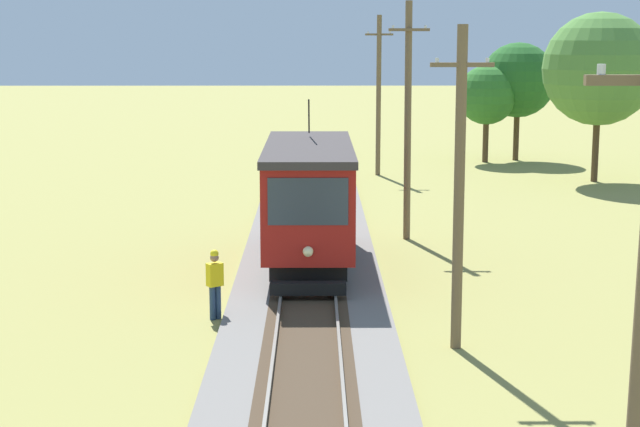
{
  "coord_description": "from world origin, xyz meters",
  "views": [
    {
      "loc": [
        0.17,
        -10.46,
        7.06
      ],
      "look_at": [
        0.33,
        18.32,
        1.93
      ],
      "focal_mm": 56.64,
      "sensor_mm": 36.0,
      "label": 1
    }
  ],
  "objects_px": {
    "utility_pole_near_tram": "(459,186)",
    "track_worker": "(215,281)",
    "tree_right_near": "(487,95)",
    "utility_pole_far": "(379,94)",
    "utility_pole_mid": "(408,119)",
    "tree_left_near": "(518,80)",
    "red_tram": "(309,199)",
    "tree_left_far": "(599,69)"
  },
  "relations": [
    {
      "from": "utility_pole_mid",
      "to": "tree_left_near",
      "type": "distance_m",
      "value": 23.54
    },
    {
      "from": "utility_pole_mid",
      "to": "utility_pole_far",
      "type": "xyz_separation_m",
      "value": [
        0.0,
        15.96,
        -0.1
      ]
    },
    {
      "from": "utility_pole_near_tram",
      "to": "utility_pole_far",
      "type": "xyz_separation_m",
      "value": [
        0.0,
        28.53,
        0.36
      ]
    },
    {
      "from": "tree_left_far",
      "to": "red_tram",
      "type": "bearing_deg",
      "value": -126.55
    },
    {
      "from": "tree_right_near",
      "to": "red_tram",
      "type": "bearing_deg",
      "value": -110.41
    },
    {
      "from": "red_tram",
      "to": "utility_pole_far",
      "type": "height_order",
      "value": "utility_pole_far"
    },
    {
      "from": "red_tram",
      "to": "tree_left_far",
      "type": "xyz_separation_m",
      "value": [
        13.75,
        18.55,
        3.22
      ]
    },
    {
      "from": "utility_pole_far",
      "to": "tree_right_near",
      "type": "distance_m",
      "value": 8.22
    },
    {
      "from": "red_tram",
      "to": "utility_pole_near_tram",
      "type": "distance_m",
      "value": 8.52
    },
    {
      "from": "utility_pole_near_tram",
      "to": "tree_left_near",
      "type": "xyz_separation_m",
      "value": [
        8.2,
        34.64,
        0.77
      ]
    },
    {
      "from": "utility_pole_far",
      "to": "track_worker",
      "type": "height_order",
      "value": "utility_pole_far"
    },
    {
      "from": "utility_pole_mid",
      "to": "tree_left_near",
      "type": "height_order",
      "value": "utility_pole_mid"
    },
    {
      "from": "utility_pole_near_tram",
      "to": "utility_pole_mid",
      "type": "bearing_deg",
      "value": 90.0
    },
    {
      "from": "utility_pole_near_tram",
      "to": "tree_right_near",
      "type": "bearing_deg",
      "value": 79.39
    },
    {
      "from": "utility_pole_near_tram",
      "to": "track_worker",
      "type": "bearing_deg",
      "value": 157.78
    },
    {
      "from": "red_tram",
      "to": "utility_pole_far",
      "type": "relative_size",
      "value": 1.07
    },
    {
      "from": "tree_right_near",
      "to": "tree_left_far",
      "type": "height_order",
      "value": "tree_left_far"
    },
    {
      "from": "tree_left_near",
      "to": "tree_right_near",
      "type": "xyz_separation_m",
      "value": [
        -1.87,
        -0.87,
        -0.79
      ]
    },
    {
      "from": "utility_pole_far",
      "to": "tree_left_near",
      "type": "distance_m",
      "value": 10.23
    },
    {
      "from": "tree_right_near",
      "to": "tree_left_far",
      "type": "bearing_deg",
      "value": -61.85
    },
    {
      "from": "track_worker",
      "to": "tree_right_near",
      "type": "relative_size",
      "value": 0.33
    },
    {
      "from": "utility_pole_near_tram",
      "to": "utility_pole_mid",
      "type": "xyz_separation_m",
      "value": [
        0.0,
        12.57,
        0.46
      ]
    },
    {
      "from": "utility_pole_far",
      "to": "red_tram",
      "type": "bearing_deg",
      "value": -99.22
    },
    {
      "from": "utility_pole_mid",
      "to": "tree_left_far",
      "type": "relative_size",
      "value": 1.01
    },
    {
      "from": "track_worker",
      "to": "tree_left_near",
      "type": "relative_size",
      "value": 0.27
    },
    {
      "from": "utility_pole_near_tram",
      "to": "track_worker",
      "type": "distance_m",
      "value": 6.75
    },
    {
      "from": "utility_pole_near_tram",
      "to": "tree_left_far",
      "type": "xyz_separation_m",
      "value": [
        10.36,
        26.22,
        1.68
      ]
    },
    {
      "from": "utility_pole_near_tram",
      "to": "tree_left_near",
      "type": "height_order",
      "value": "utility_pole_near_tram"
    },
    {
      "from": "track_worker",
      "to": "tree_right_near",
      "type": "bearing_deg",
      "value": 123.86
    },
    {
      "from": "utility_pole_far",
      "to": "track_worker",
      "type": "bearing_deg",
      "value": -102.3
    },
    {
      "from": "tree_left_near",
      "to": "tree_right_near",
      "type": "height_order",
      "value": "tree_left_near"
    },
    {
      "from": "tree_right_near",
      "to": "tree_left_far",
      "type": "xyz_separation_m",
      "value": [
        4.04,
        -7.55,
        1.69
      ]
    },
    {
      "from": "track_worker",
      "to": "utility_pole_far",
      "type": "bearing_deg",
      "value": 132.51
    },
    {
      "from": "utility_pole_mid",
      "to": "tree_right_near",
      "type": "height_order",
      "value": "utility_pole_mid"
    },
    {
      "from": "red_tram",
      "to": "utility_pole_far",
      "type": "distance_m",
      "value": 21.22
    },
    {
      "from": "red_tram",
      "to": "utility_pole_near_tram",
      "type": "height_order",
      "value": "utility_pole_near_tram"
    },
    {
      "from": "track_worker",
      "to": "tree_left_far",
      "type": "xyz_separation_m",
      "value": [
        16.07,
        23.89,
        4.42
      ]
    },
    {
      "from": "utility_pole_near_tram",
      "to": "utility_pole_far",
      "type": "distance_m",
      "value": 28.53
    },
    {
      "from": "utility_pole_near_tram",
      "to": "track_worker",
      "type": "xyz_separation_m",
      "value": [
        -5.71,
        2.33,
        -2.75
      ]
    },
    {
      "from": "red_tram",
      "to": "utility_pole_mid",
      "type": "distance_m",
      "value": 6.28
    },
    {
      "from": "red_tram",
      "to": "utility_pole_near_tram",
      "type": "bearing_deg",
      "value": -66.17
    },
    {
      "from": "utility_pole_far",
      "to": "tree_left_far",
      "type": "distance_m",
      "value": 10.7
    }
  ]
}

